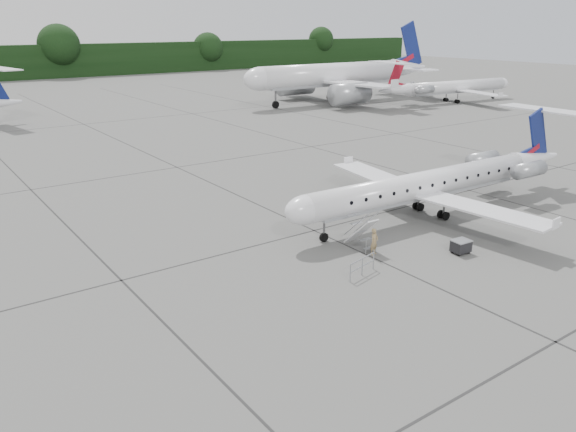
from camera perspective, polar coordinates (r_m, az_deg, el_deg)
ground at (r=35.85m, az=16.19°, el=-2.94°), size 320.00×320.00×0.00m
treeline at (r=152.76m, az=-26.26°, el=13.78°), size 260.00×4.00×8.00m
main_regional_jet at (r=39.75m, az=13.73°, el=4.40°), size 26.19×19.28×6.56m
airstair at (r=34.07m, az=7.40°, el=-1.62°), size 0.92×2.17×2.06m
passenger at (r=33.31m, az=8.75°, el=-2.58°), size 0.66×0.51×1.61m
safety_railing at (r=30.61m, az=7.55°, el=-5.14°), size 2.16×0.57×1.00m
baggage_cart at (r=34.76m, az=17.15°, el=-2.95°), size 1.08×0.90×0.88m
bg_narrowbody at (r=97.74m, az=4.56°, el=15.22°), size 36.99×26.86×13.15m
bg_regional_right at (r=102.79m, az=16.85°, el=13.04°), size 29.57×22.60×7.28m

